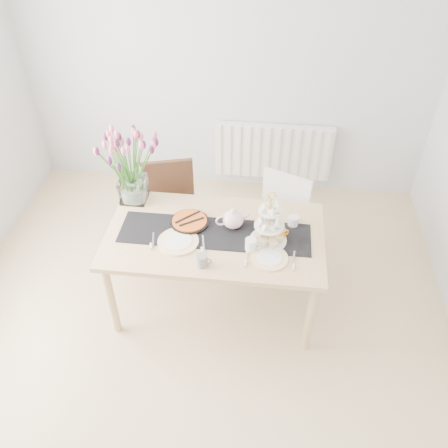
# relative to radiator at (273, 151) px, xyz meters

# --- Properties ---
(room_shell) EXTENTS (4.50, 4.50, 4.50)m
(room_shell) POSITION_rel_radiator_xyz_m (-0.50, -2.19, 0.85)
(room_shell) COLOR tan
(room_shell) RESTS_ON ground
(radiator) EXTENTS (1.20, 0.08, 0.60)m
(radiator) POSITION_rel_radiator_xyz_m (0.00, 0.00, 0.00)
(radiator) COLOR white
(radiator) RESTS_ON room_shell
(dining_table) EXTENTS (1.60, 0.90, 0.75)m
(dining_table) POSITION_rel_radiator_xyz_m (-0.39, -1.66, 0.22)
(dining_table) COLOR tan
(dining_table) RESTS_ON ground
(chair_brown) EXTENTS (0.54, 0.54, 0.89)m
(chair_brown) POSITION_rel_radiator_xyz_m (-0.86, -1.07, 0.07)
(chair_brown) COLOR #3A2215
(chair_brown) RESTS_ON ground
(chair_white) EXTENTS (0.56, 0.56, 0.86)m
(chair_white) POSITION_rel_radiator_xyz_m (0.09, -1.11, 0.05)
(chair_white) COLOR white
(chair_white) RESTS_ON ground
(table_runner) EXTENTS (1.40, 0.35, 0.01)m
(table_runner) POSITION_rel_radiator_xyz_m (-0.39, -1.66, 0.30)
(table_runner) COLOR black
(table_runner) RESTS_ON dining_table
(tulip_vase) EXTENTS (0.72, 0.72, 0.62)m
(tulip_vase) POSITION_rel_radiator_xyz_m (-1.08, -1.32, 0.70)
(tulip_vase) COLOR silver
(tulip_vase) RESTS_ON dining_table
(cake_stand) EXTENTS (0.27, 0.27, 0.39)m
(cake_stand) POSITION_rel_radiator_xyz_m (0.00, -1.70, 0.41)
(cake_stand) COLOR gold
(cake_stand) RESTS_ON dining_table
(teapot) EXTENTS (0.30, 0.27, 0.16)m
(teapot) POSITION_rel_radiator_xyz_m (-0.26, -1.58, 0.38)
(teapot) COLOR white
(teapot) RESTS_ON dining_table
(cream_jug) EXTENTS (0.09, 0.09, 0.08)m
(cream_jug) POSITION_rel_radiator_xyz_m (0.18, -1.50, 0.34)
(cream_jug) COLOR silver
(cream_jug) RESTS_ON dining_table
(tart_tin) EXTENTS (0.29, 0.29, 0.04)m
(tart_tin) POSITION_rel_radiator_xyz_m (-0.59, -1.57, 0.32)
(tart_tin) COLOR black
(tart_tin) RESTS_ON dining_table
(mug_grey) EXTENTS (0.08, 0.08, 0.09)m
(mug_grey) POSITION_rel_radiator_xyz_m (-0.43, -2.00, 0.35)
(mug_grey) COLOR gray
(mug_grey) RESTS_ON dining_table
(mug_white) EXTENTS (0.10, 0.10, 0.09)m
(mug_white) POSITION_rel_radiator_xyz_m (-0.12, -1.80, 0.35)
(mug_white) COLOR white
(mug_white) RESTS_ON dining_table
(mug_orange) EXTENTS (0.10, 0.10, 0.09)m
(mug_orange) POSITION_rel_radiator_xyz_m (0.08, -1.67, 0.35)
(mug_orange) COLOR orange
(mug_orange) RESTS_ON dining_table
(plate_left) EXTENTS (0.35, 0.35, 0.02)m
(plate_left) POSITION_rel_radiator_xyz_m (-0.64, -1.79, 0.31)
(plate_left) COLOR white
(plate_left) RESTS_ON dining_table
(plate_right) EXTENTS (0.28, 0.28, 0.01)m
(plate_right) POSITION_rel_radiator_xyz_m (0.02, -1.88, 0.31)
(plate_right) COLOR white
(plate_right) RESTS_ON dining_table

